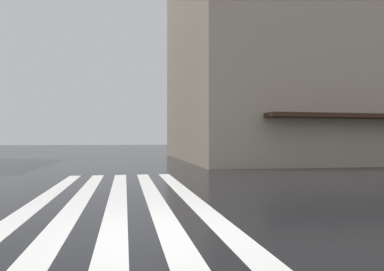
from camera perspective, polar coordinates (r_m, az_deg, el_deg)
ground_plane at (r=6.48m, az=-4.15°, el=-15.27°), size 220.00×220.00×0.00m
zebra_crossing at (r=10.36m, az=-11.86°, el=-9.72°), size 13.00×4.50×0.01m
haussmann_block_corner at (r=33.95m, az=17.00°, el=17.90°), size 20.67×21.06×25.41m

